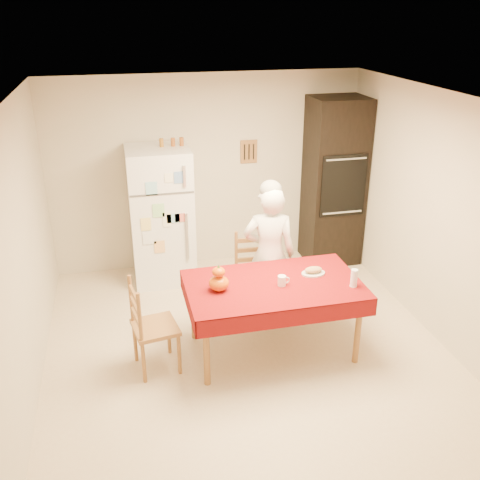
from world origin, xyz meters
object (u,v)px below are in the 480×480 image
object	(u,v)px
oven_cabinet	(334,182)
coffee_mug	(282,281)
pumpkin_lower	(219,283)
chair_far	(254,271)
refrigerator	(161,216)
wine_glass	(354,278)
seated_woman	(269,255)
bread_plate	(313,273)
chair_left	(148,324)
dining_table	(274,290)

from	to	relation	value
oven_cabinet	coffee_mug	distance (m)	2.36
oven_cabinet	pumpkin_lower	bearing A→B (deg)	-135.42
chair_far	refrigerator	bearing A→B (deg)	134.77
refrigerator	wine_glass	size ratio (longest dim) A/B	9.66
seated_woman	bread_plate	size ratio (longest dim) A/B	6.45
refrigerator	pumpkin_lower	xyz separation A→B (m)	(0.36, -1.85, -0.02)
chair_far	oven_cabinet	bearing A→B (deg)	42.94
coffee_mug	pumpkin_lower	world-z (taller)	pumpkin_lower
chair_left	coffee_mug	xyz separation A→B (m)	(1.29, -0.02, 0.30)
dining_table	oven_cabinet	bearing A→B (deg)	53.88
seated_woman	coffee_mug	world-z (taller)	seated_woman
coffee_mug	bread_plate	xyz separation A→B (m)	(0.38, 0.15, -0.04)
oven_cabinet	coffee_mug	size ratio (longest dim) A/B	22.00
chair_far	coffee_mug	size ratio (longest dim) A/B	9.50
refrigerator	wine_glass	distance (m)	2.63
dining_table	coffee_mug	size ratio (longest dim) A/B	17.00
chair_far	chair_left	distance (m)	1.48
seated_woman	coffee_mug	size ratio (longest dim) A/B	15.48
chair_left	bread_plate	world-z (taller)	chair_left
pumpkin_lower	bread_plate	bearing A→B (deg)	5.79
chair_left	pumpkin_lower	bearing A→B (deg)	-96.69
chair_left	oven_cabinet	bearing A→B (deg)	-62.88
bread_plate	pumpkin_lower	bearing A→B (deg)	-174.21
dining_table	seated_woman	xyz separation A→B (m)	(0.13, 0.62, 0.08)
dining_table	chair_left	xyz separation A→B (m)	(-1.23, -0.03, -0.18)
bread_plate	refrigerator	bearing A→B (deg)	127.53
chair_far	chair_left	size ratio (longest dim) A/B	1.00
chair_far	seated_woman	xyz separation A→B (m)	(0.13, -0.17, 0.27)
seated_woman	pumpkin_lower	xyz separation A→B (m)	(-0.67, -0.62, 0.06)
chair_far	bread_plate	distance (m)	0.86
coffee_mug	wine_glass	distance (m)	0.69
chair_far	seated_woman	bearing A→B (deg)	-49.20
chair_left	seated_woman	world-z (taller)	seated_woman
refrigerator	chair_far	size ratio (longest dim) A/B	1.79
refrigerator	bread_plate	bearing A→B (deg)	-52.47
chair_far	chair_left	world-z (taller)	same
chair_far	dining_table	bearing A→B (deg)	-86.25
oven_cabinet	dining_table	distance (m)	2.37
chair_far	coffee_mug	distance (m)	0.89
chair_left	pumpkin_lower	world-z (taller)	chair_left
chair_far	bread_plate	bearing A→B (deg)	-53.57
chair_left	coffee_mug	distance (m)	1.33
dining_table	bread_plate	bearing A→B (deg)	12.35
coffee_mug	bread_plate	bearing A→B (deg)	21.68
refrigerator	wine_glass	xyz separation A→B (m)	(1.63, -2.07, -0.00)
coffee_mug	pumpkin_lower	xyz separation A→B (m)	(-0.61, 0.05, 0.02)
pumpkin_lower	chair_left	bearing A→B (deg)	-177.36
coffee_mug	bread_plate	distance (m)	0.41
refrigerator	dining_table	xyz separation A→B (m)	(0.90, -1.84, -0.16)
chair_far	pumpkin_lower	xyz separation A→B (m)	(-0.55, -0.79, 0.33)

